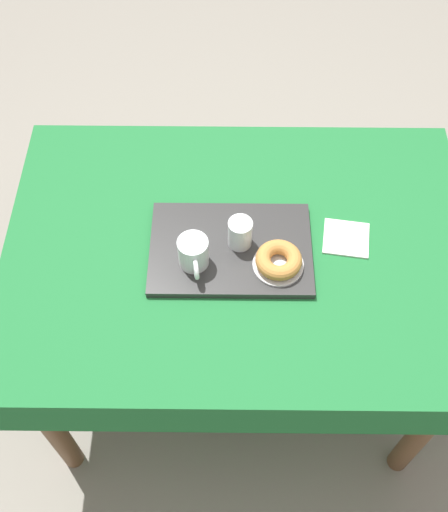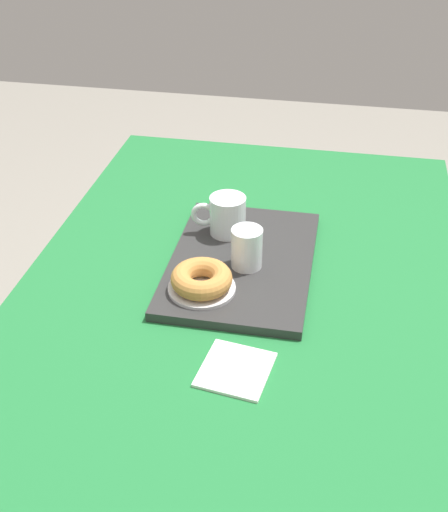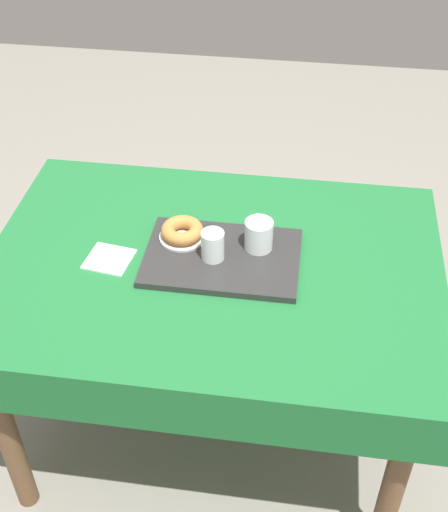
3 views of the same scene
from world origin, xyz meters
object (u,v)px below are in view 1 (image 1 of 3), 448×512
(dining_table, at_px, (239,269))
(water_glass_near, at_px, (242,233))
(serving_tray, at_px, (231,249))
(donut_plate_left, at_px, (278,265))
(sugar_donut_left, at_px, (279,260))
(paper_napkin, at_px, (346,238))
(tea_mug_left, at_px, (193,253))

(dining_table, height_order, water_glass_near, water_glass_near)
(dining_table, bearing_deg, serving_tray, 29.80)
(donut_plate_left, bearing_deg, sugar_donut_left, -45.00)
(serving_tray, height_order, paper_napkin, serving_tray)
(tea_mug_left, bearing_deg, dining_table, -151.84)
(serving_tray, bearing_deg, tea_mug_left, 27.75)
(tea_mug_left, height_order, sugar_donut_left, tea_mug_left)
(paper_napkin, bearing_deg, donut_plate_left, 28.01)
(serving_tray, relative_size, paper_napkin, 3.53)
(donut_plate_left, height_order, sugar_donut_left, sugar_donut_left)
(serving_tray, distance_m, sugar_donut_left, 0.14)
(serving_tray, xyz_separation_m, donut_plate_left, (-0.12, 0.06, 0.01))
(tea_mug_left, relative_size, donut_plate_left, 0.90)
(dining_table, bearing_deg, tea_mug_left, 28.16)
(water_glass_near, xyz_separation_m, sugar_donut_left, (-0.09, 0.08, -0.01))
(dining_table, height_order, serving_tray, serving_tray)
(tea_mug_left, xyz_separation_m, water_glass_near, (-0.12, -0.07, -0.00))
(dining_table, height_order, paper_napkin, paper_napkin)
(dining_table, distance_m, serving_tray, 0.13)
(dining_table, xyz_separation_m, tea_mug_left, (0.12, 0.06, 0.17))
(serving_tray, xyz_separation_m, paper_napkin, (-0.31, -0.04, -0.01))
(dining_table, bearing_deg, water_glass_near, -138.60)
(paper_napkin, bearing_deg, sugar_donut_left, 28.01)
(tea_mug_left, xyz_separation_m, paper_napkin, (-0.41, -0.09, -0.06))
(dining_table, relative_size, donut_plate_left, 9.57)
(serving_tray, distance_m, water_glass_near, 0.06)
(donut_plate_left, bearing_deg, dining_table, -36.05)
(tea_mug_left, relative_size, water_glass_near, 1.40)
(donut_plate_left, bearing_deg, tea_mug_left, -2.18)
(sugar_donut_left, distance_m, paper_napkin, 0.22)
(serving_tray, bearing_deg, paper_napkin, -172.26)
(paper_napkin, bearing_deg, dining_table, 5.71)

